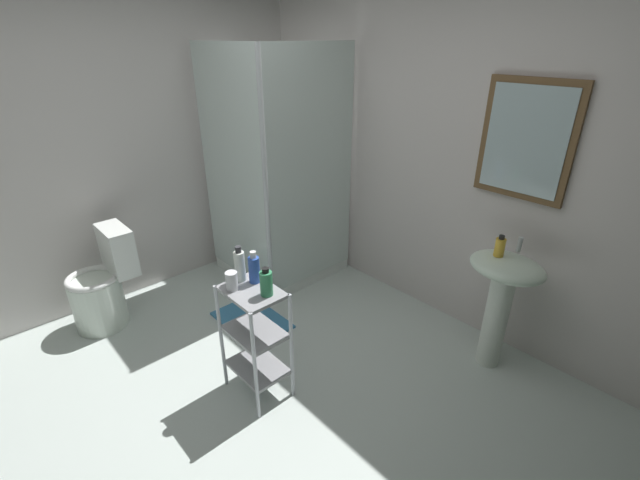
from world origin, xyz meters
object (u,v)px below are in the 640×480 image
Objects in this scene: shampoo_bottle_blue at (254,269)px; lotion_bottle_white at (240,265)px; body_wash_bottle_green at (266,283)px; rinse_cup at (232,281)px; bath_mat at (252,320)px; hand_soap_bottle at (500,247)px; storage_cart at (255,334)px; pedestal_sink at (502,290)px; shower_stall at (278,229)px; toilet at (103,287)px.

lotion_bottle_white reaches higher than shampoo_bottle_blue.
body_wash_bottle_green is 1.54× the size of rinse_cup.
shampoo_bottle_blue is 0.09m from lotion_bottle_white.
body_wash_bottle_green is at bearing -24.71° from bath_mat.
rinse_cup is 1.05m from bath_mat.
shampoo_bottle_blue reaches higher than rinse_cup.
hand_soap_bottle is at bearing 53.74° from lotion_bottle_white.
pedestal_sink is at bearing 56.85° from storage_cart.
body_wash_bottle_green is at bearing 21.16° from storage_cart.
storage_cart is at bearing -121.79° from hand_soap_bottle.
shower_stall reaches higher than rinse_cup.
hand_soap_bottle reaches higher than rinse_cup.
lotion_bottle_white is at bearing 20.47° from toilet.
toilet is at bearing -141.44° from hand_soap_bottle.
toilet is 1.50m from shampoo_bottle_blue.
shower_stall is at bearing -170.64° from pedestal_sink.
pedestal_sink reaches higher than bath_mat.
hand_soap_bottle is 1.43m from body_wash_bottle_green.
shower_stall is 2.63× the size of toilet.
storage_cart is (1.37, 0.45, 0.12)m from toilet.
lotion_bottle_white is at bearing -175.07° from body_wash_bottle_green.
lotion_bottle_white is 0.11m from rinse_cup.
toilet is 4.51× the size of body_wash_bottle_green.
hand_soap_bottle is at bearing 60.70° from body_wash_bottle_green.
toilet is 2.83m from hand_soap_bottle.
bath_mat is (-0.57, 0.30, -0.82)m from shampoo_bottle_blue.
toilet is 3.86× the size of shampoo_bottle_blue.
shower_stall reaches higher than storage_cart.
shampoo_bottle_blue reaches higher than storage_cart.
pedestal_sink is 1.50m from body_wash_bottle_green.
toilet is 1.45m from storage_cart.
lotion_bottle_white reaches higher than rinse_cup.
shampoo_bottle_blue is at bearing -42.55° from shower_stall.
storage_cart is (-0.85, -1.31, -0.14)m from pedestal_sink.
lotion_bottle_white is (-0.93, -1.27, -0.03)m from hand_soap_bottle.
toilet is (-0.31, -1.44, -0.15)m from shower_stall.
hand_soap_bottle is at bearing 54.80° from shampoo_bottle_blue.
toilet is at bearing -141.80° from pedestal_sink.
shampoo_bottle_blue is 0.15m from rinse_cup.
rinse_cup is at bearing -137.90° from storage_cart.
storage_cart is 6.79× the size of rinse_cup.
shampoo_bottle_blue is at bearing 21.36° from toilet.
shampoo_bottle_blue is at bearing 82.45° from rinse_cup.
bath_mat is at bearing 151.84° from shampoo_bottle_blue.
rinse_cup is (-0.02, -0.14, -0.03)m from shampoo_bottle_blue.
lotion_bottle_white is (-0.13, 0.02, 0.40)m from storage_cart.
toilet is 1.43m from rinse_cup.
shower_stall is 1.46m from storage_cart.
shower_stall is at bearing 77.99° from toilet.
lotion_bottle_white reaches higher than storage_cart.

